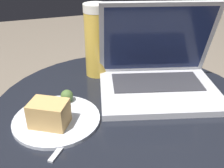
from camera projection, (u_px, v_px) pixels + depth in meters
The scene contains 5 objects.
table at pixel (126, 141), 0.79m from camera, with size 0.75×0.75×0.49m.
laptop at pixel (158, 73), 0.79m from camera, with size 0.40×0.34×0.26m.
beer_glass at pixel (96, 41), 0.85m from camera, with size 0.08×0.08×0.24m.
snack_plate at pixel (54, 115), 0.65m from camera, with size 0.22×0.22×0.07m.
fork at pixel (72, 134), 0.62m from camera, with size 0.12×0.14×0.01m.
Camera 1 is at (-0.24, -0.57, 0.90)m, focal length 42.00 mm.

